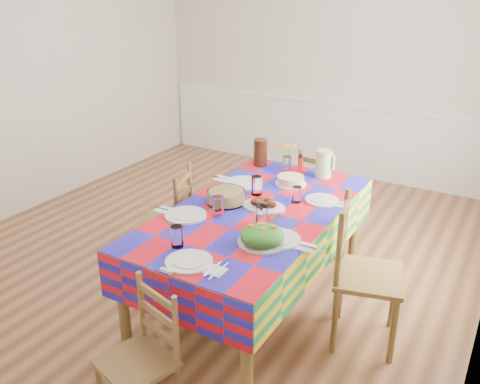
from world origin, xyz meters
name	(u,v)px	position (x,y,z in m)	size (l,w,h in m)	color
room	(213,105)	(0.00, 0.00, 1.35)	(4.58, 5.08, 2.78)	brown
wainscot	(321,133)	(0.00, 2.48, 0.49)	(4.41, 0.06, 0.92)	white
dining_table	(255,221)	(0.71, -0.56, 0.70)	(1.09, 2.03, 0.79)	brown
setting_near_head	(185,252)	(0.67, -1.36, 0.82)	(0.45, 0.30, 0.13)	silver
setting_left_near	(197,211)	(0.41, -0.86, 0.82)	(0.53, 0.32, 0.14)	silver
setting_left_far	(247,183)	(0.45, -0.23, 0.82)	(0.56, 0.33, 0.15)	silver
setting_right_near	(273,231)	(0.99, -0.85, 0.82)	(0.55, 0.32, 0.14)	silver
setting_right_far	(313,198)	(1.01, -0.22, 0.82)	(0.47, 0.27, 0.12)	silver
meat_platter	(264,204)	(0.74, -0.50, 0.82)	(0.33, 0.24, 0.06)	silver
salad_platter	(262,236)	(0.99, -0.98, 0.84)	(0.31, 0.31, 0.13)	silver
pasta_bowl	(226,196)	(0.47, -0.56, 0.84)	(0.28, 0.28, 0.10)	white
cake	(291,180)	(0.72, 0.01, 0.82)	(0.25, 0.25, 0.07)	silver
serving_utensils	(270,221)	(0.89, -0.67, 0.79)	(0.14, 0.31, 0.01)	black
flower_vase	(287,160)	(0.56, 0.26, 0.90)	(0.16, 0.13, 0.26)	white
hot_sauce	(300,163)	(0.68, 0.29, 0.87)	(0.04, 0.04, 0.17)	red
green_pitcher	(324,164)	(0.88, 0.30, 0.91)	(0.13, 0.13, 0.23)	#A5CD91
tea_pitcher	(261,152)	(0.30, 0.28, 0.91)	(0.12, 0.12, 0.24)	#33160B
name_card	(167,271)	(0.69, -1.55, 0.80)	(0.08, 0.03, 0.02)	silver
chair_near	(142,359)	(0.72, -1.85, 0.41)	(0.45, 0.44, 0.84)	brown
chair_far	(320,194)	(0.71, 0.72, 0.44)	(0.42, 0.40, 0.89)	brown
chair_left	(169,224)	(-0.10, -0.55, 0.47)	(0.52, 0.53, 0.95)	brown
chair_right	(362,275)	(1.52, -0.57, 0.51)	(0.53, 0.55, 1.03)	brown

